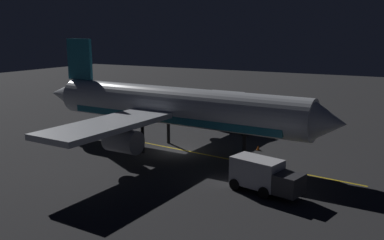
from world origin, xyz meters
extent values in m
cube|color=#2C2C2E|center=(0.00, 0.00, -0.10)|extent=(180.00, 180.00, 0.20)
cube|color=gold|center=(-0.28, 4.00, 0.00)|extent=(3.77, 29.78, 0.01)
cylinder|color=silver|center=(0.00, 0.00, 4.77)|extent=(5.35, 28.58, 3.84)
cube|color=teal|center=(0.00, 0.00, 3.71)|extent=(4.93, 24.31, 0.69)
cone|color=silver|center=(0.82, 15.34, 4.77)|extent=(3.92, 3.27, 3.76)
cone|color=silver|center=(-0.85, -15.91, 4.77)|extent=(3.69, 4.78, 3.45)
cube|color=teal|center=(-0.70, -13.19, 9.04)|extent=(0.55, 3.61, 4.70)
cube|color=silver|center=(-8.54, -0.97, 4.19)|extent=(13.35, 5.49, 0.50)
cylinder|color=slate|center=(-7.82, 0.20, 2.79)|extent=(2.27, 3.31, 2.10)
cube|color=silver|center=(8.39, -1.87, 4.19)|extent=(13.35, 5.49, 0.50)
cylinder|color=slate|center=(7.80, -0.64, 2.79)|extent=(2.27, 3.31, 2.10)
cylinder|color=black|center=(0.42, 7.80, 1.42)|extent=(0.38, 0.38, 2.85)
cylinder|color=black|center=(-2.43, -2.29, 1.42)|extent=(0.38, 0.38, 2.85)
cylinder|color=black|center=(2.17, -2.54, 1.42)|extent=(0.38, 0.38, 2.85)
cube|color=silver|center=(6.58, 11.30, 1.53)|extent=(2.90, 4.18, 2.16)
cube|color=#38383D|center=(7.21, 14.04, 1.20)|extent=(2.35, 2.20, 1.50)
cylinder|color=black|center=(6.88, 12.60, 0.45)|extent=(2.45, 1.39, 0.90)
cylinder|color=black|center=(6.29, 10.00, 0.45)|extent=(2.45, 1.39, 0.90)
cube|color=navy|center=(-11.11, 2.52, 1.35)|extent=(3.50, 5.19, 1.80)
cube|color=#38383D|center=(-12.14, -0.60, 1.20)|extent=(2.46, 2.34, 1.50)
cylinder|color=black|center=(-11.64, 0.93, 0.45)|extent=(2.48, 1.58, 0.90)
cylinder|color=black|center=(-10.58, 4.10, 0.45)|extent=(2.48, 1.58, 0.90)
cylinder|color=black|center=(2.82, 8.27, 0.42)|extent=(0.32, 0.32, 0.85)
cylinder|color=yellow|center=(2.82, 8.27, 1.18)|extent=(0.40, 0.40, 0.65)
sphere|color=tan|center=(2.82, 8.27, 1.62)|extent=(0.24, 0.24, 0.24)
cone|color=#EA590F|center=(-4.45, 7.46, 0.28)|extent=(0.36, 0.36, 0.55)
cube|color=black|center=(-4.45, 7.46, 0.01)|extent=(0.50, 0.50, 0.03)
cone|color=#EA590F|center=(-0.41, 9.79, 0.28)|extent=(0.36, 0.36, 0.55)
cube|color=black|center=(-0.41, 9.79, 0.01)|extent=(0.50, 0.50, 0.03)
camera|label=1|loc=(36.59, 21.93, 12.17)|focal=39.83mm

